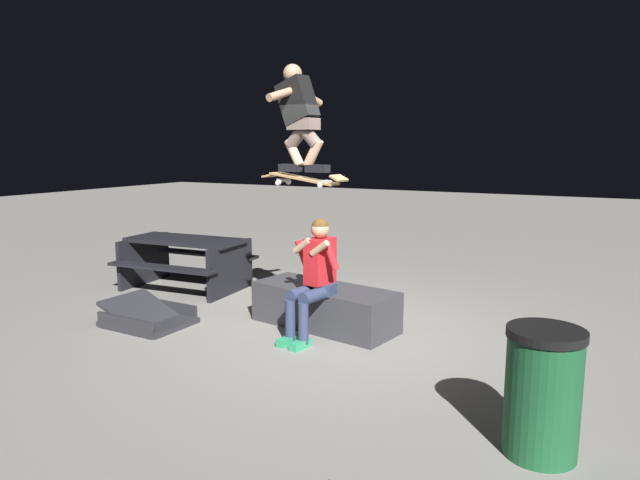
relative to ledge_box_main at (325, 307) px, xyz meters
name	(u,v)px	position (x,y,z in m)	size (l,w,h in m)	color
ground_plane	(333,330)	(-0.15, 0.08, -0.24)	(40.00, 40.00, 0.00)	gray
ledge_box_main	(325,307)	(0.00, 0.00, 0.00)	(1.70, 0.66, 0.47)	#38383D
person_sitting_on_ledge	(314,273)	(-0.08, 0.41, 0.49)	(0.60, 0.78, 1.31)	#2D3856
skateboard	(304,179)	(0.06, 0.37, 1.49)	(1.04, 0.33, 0.14)	#AD8451
skater_airborne	(299,113)	(0.12, 0.36, 2.18)	(0.63, 0.89, 1.12)	black
kicker_ramp	(149,319)	(1.86, 0.91, -0.17)	(0.97, 0.78, 0.40)	#28282D
picnic_table_back	(185,255)	(2.63, -0.63, 0.26)	(1.80, 1.47, 0.75)	black
trash_bin	(543,392)	(-2.57, 1.76, 0.21)	(0.51, 0.51, 0.89)	#19512D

